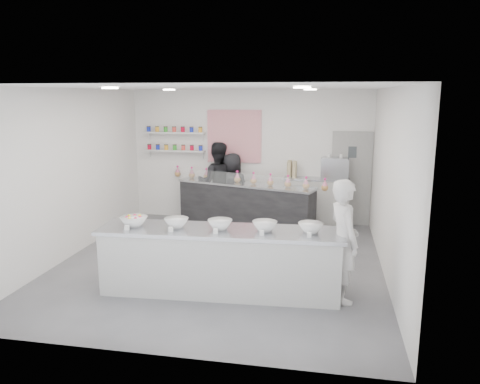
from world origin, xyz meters
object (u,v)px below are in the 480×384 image
at_px(back_bar, 245,205).
at_px(staff_right, 232,188).
at_px(espresso_ledge, 316,202).
at_px(espresso_machine, 335,169).
at_px(woman_prep, 343,241).
at_px(staff_left, 217,183).
at_px(prep_counter, 220,261).

bearing_deg(back_bar, staff_right, 161.12).
relative_size(espresso_ledge, espresso_machine, 2.44).
bearing_deg(espresso_machine, woman_prep, -88.40).
height_order(back_bar, espresso_ledge, espresso_ledge).
bearing_deg(woman_prep, espresso_ledge, -15.46).
bearing_deg(woman_prep, staff_left, 13.28).
distance_m(staff_left, staff_right, 0.37).
distance_m(espresso_machine, staff_right, 2.32).
bearing_deg(prep_counter, staff_left, 101.06).
height_order(back_bar, woman_prep, woman_prep).
distance_m(espresso_ledge, espresso_machine, 0.85).
bearing_deg(prep_counter, staff_right, 96.06).
height_order(staff_left, staff_right, staff_left).
bearing_deg(staff_left, woman_prep, 115.02).
height_order(woman_prep, staff_left, staff_left).
xyz_separation_m(back_bar, woman_prep, (2.02, -3.50, 0.39)).
relative_size(staff_left, staff_right, 1.15).
bearing_deg(espresso_machine, staff_left, -176.87).
height_order(espresso_ledge, woman_prep, woman_prep).
distance_m(prep_counter, staff_left, 3.96).
distance_m(espresso_ledge, staff_right, 1.90).
distance_m(woman_prep, staff_right, 4.44).
height_order(back_bar, staff_right, staff_right).
distance_m(back_bar, espresso_machine, 2.11).
bearing_deg(back_bar, espresso_machine, 28.56).
bearing_deg(back_bar, woman_prep, -43.04).
distance_m(back_bar, woman_prep, 4.06).
xyz_separation_m(prep_counter, staff_left, (-0.96, 3.82, 0.44)).
xyz_separation_m(espresso_ledge, woman_prep, (0.49, -3.90, 0.34)).
height_order(woman_prep, staff_right, woman_prep).
xyz_separation_m(espresso_ledge, staff_left, (-2.23, -0.14, 0.39)).
bearing_deg(staff_right, staff_left, 12.38).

